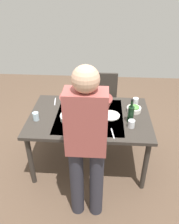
{
  "coord_description": "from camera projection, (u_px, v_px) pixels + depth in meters",
  "views": [
    {
      "loc": [
        -0.15,
        2.31,
        2.26
      ],
      "look_at": [
        0.0,
        0.0,
        0.8
      ],
      "focal_mm": 35.93,
      "sensor_mm": 36.0,
      "label": 1
    }
  ],
  "objects": [
    {
      "name": "dinner_plate_near",
      "position": [
        110.0,
        115.0,
        2.75
      ],
      "size": [
        0.23,
        0.23,
        0.01
      ],
      "primitive_type": "cylinder",
      "color": "silver",
      "rests_on": "dining_table"
    },
    {
      "name": "side_bowl_salad",
      "position": [
        134.0,
        109.0,
        2.83
      ],
      "size": [
        0.18,
        0.18,
        0.07
      ],
      "color": "silver",
      "rests_on": "dining_table"
    },
    {
      "name": "wine_glass_left",
      "position": [
        74.0,
        126.0,
        2.39
      ],
      "size": [
        0.07,
        0.07,
        0.15
      ],
      "color": "white",
      "rests_on": "dining_table"
    },
    {
      "name": "wine_bottle",
      "position": [
        131.0,
        114.0,
        2.59
      ],
      "size": [
        0.07,
        0.07,
        0.3
      ],
      "color": "black",
      "rests_on": "dining_table"
    },
    {
      "name": "table_knife",
      "position": [
        55.0,
        102.0,
        3.06
      ],
      "size": [
        0.04,
        0.2,
        0.0
      ],
      "primitive_type": "cube",
      "rotation": [
        0.0,
        0.0,
        0.15
      ],
      "color": "silver",
      "rests_on": "dining_table"
    },
    {
      "name": "chair_near",
      "position": [
        104.0,
        98.0,
        3.61
      ],
      "size": [
        0.4,
        0.4,
        0.91
      ],
      "color": "black",
      "rests_on": "ground_plane"
    },
    {
      "name": "serving_bowl_pasta",
      "position": [
        73.0,
        116.0,
        2.68
      ],
      "size": [
        0.3,
        0.3,
        0.07
      ],
      "color": "silver",
      "rests_on": "dining_table"
    },
    {
      "name": "dinner_plate_far",
      "position": [
        89.0,
        106.0,
        2.94
      ],
      "size": [
        0.23,
        0.23,
        0.01
      ],
      "primitive_type": "cylinder",
      "color": "silver",
      "rests_on": "dining_table"
    },
    {
      "name": "water_cup_near_right",
      "position": [
        36.0,
        116.0,
        2.66
      ],
      "size": [
        0.07,
        0.07,
        0.1
      ],
      "primitive_type": "cylinder",
      "color": "silver",
      "rests_on": "dining_table"
    },
    {
      "name": "wine_glass_right",
      "position": [
        77.0,
        96.0,
        2.98
      ],
      "size": [
        0.07,
        0.07,
        0.15
      ],
      "color": "white",
      "rests_on": "dining_table"
    },
    {
      "name": "table_fork",
      "position": [
        113.0,
        133.0,
        2.45
      ],
      "size": [
        0.04,
        0.18,
        0.0
      ],
      "primitive_type": "cube",
      "rotation": [
        0.0,
        0.0,
        0.16
      ],
      "color": "silver",
      "rests_on": "dining_table"
    },
    {
      "name": "person_server",
      "position": [
        86.0,
        141.0,
        2.02
      ],
      "size": [
        0.42,
        0.61,
        1.69
      ],
      "color": "#2D2D38",
      "rests_on": "ground_plane"
    },
    {
      "name": "dining_table",
      "position": [
        89.0,
        120.0,
        2.8
      ],
      "size": [
        1.48,
        0.98,
        0.75
      ],
      "color": "#332D28",
      "rests_on": "ground_plane"
    },
    {
      "name": "water_cup_far_left",
      "position": [
        131.0,
        124.0,
        2.54
      ],
      "size": [
        0.08,
        0.08,
        0.09
      ],
      "primitive_type": "cylinder",
      "color": "silver",
      "rests_on": "dining_table"
    },
    {
      "name": "water_cup_near_left",
      "position": [
        136.0,
        101.0,
        2.96
      ],
      "size": [
        0.07,
        0.07,
        0.1
      ],
      "primitive_type": "cylinder",
      "color": "silver",
      "rests_on": "dining_table"
    },
    {
      "name": "ground_plane",
      "position": [
        89.0,
        160.0,
        3.17
      ],
      "size": [
        6.0,
        6.0,
        0.0
      ],
      "primitive_type": "plane",
      "color": "brown"
    }
  ]
}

